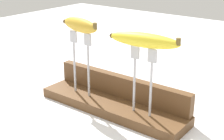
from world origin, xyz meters
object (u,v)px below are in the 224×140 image
at_px(banana_raised_left, 80,25).
at_px(banana_raised_right, 144,40).
at_px(fork_stand_left, 81,58).
at_px(fork_stand_right, 143,75).

height_order(banana_raised_left, banana_raised_right, banana_raised_left).
xyz_separation_m(fork_stand_left, fork_stand_right, (0.22, 0.00, -0.00)).
bearing_deg(fork_stand_right, fork_stand_left, -180.00).
height_order(fork_stand_right, banana_raised_left, banana_raised_left).
relative_size(fork_stand_left, banana_raised_left, 1.26).
distance_m(fork_stand_right, banana_raised_right, 0.10).
bearing_deg(banana_raised_left, banana_raised_right, -0.01).
distance_m(banana_raised_left, banana_raised_right, 0.22).
bearing_deg(banana_raised_left, fork_stand_right, -0.00).
xyz_separation_m(banana_raised_left, banana_raised_right, (0.22, -0.00, -0.01)).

